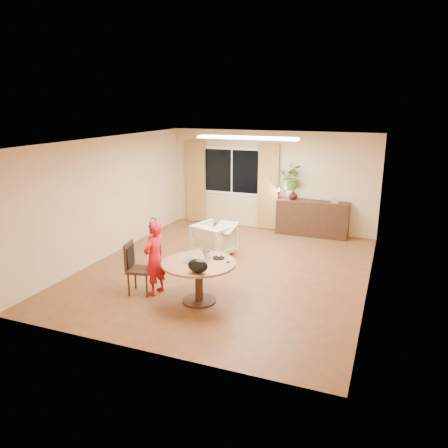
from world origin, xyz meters
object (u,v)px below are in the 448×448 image
Objects in this scene: dining_chair at (140,268)px; child at (155,258)px; sideboard at (312,218)px; armchair at (214,239)px; dining_table at (199,271)px.

dining_chair is 0.70× the size of child.
child is at bearing -113.04° from sideboard.
child is 2.31m from armchair.
dining_chair reaches higher than armchair.
dining_table is 1.12m from dining_chair.
armchair is at bearing 106.45° from dining_table.
dining_chair is 2.41m from armchair.
armchair is (0.18, 2.28, -0.31)m from child.
armchair is (0.43, 2.37, -0.11)m from dining_chair.
sideboard is at bearing 52.51° from dining_chair.
sideboard is (2.19, 4.63, -0.02)m from dining_chair.
sideboard reaches higher than dining_table.
sideboard is (1.08, 4.57, -0.11)m from dining_table.
child is 4.95m from sideboard.
child is (0.25, 0.08, 0.20)m from dining_chair.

